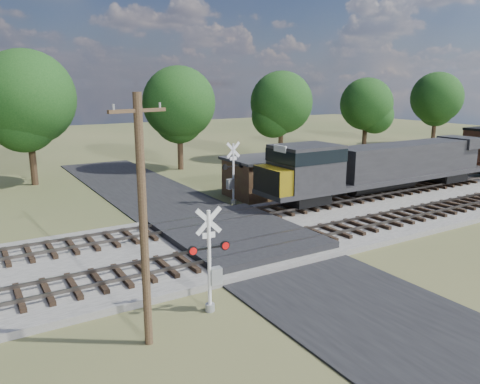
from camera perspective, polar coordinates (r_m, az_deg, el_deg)
ground at (r=25.30m, az=-0.16°, el=-6.20°), size 160.00×160.00×0.00m
ballast_bed at (r=31.70m, az=15.06°, el=-2.38°), size 140.00×10.00×0.30m
road at (r=25.29m, az=-0.16°, el=-6.11°), size 7.00×60.00×0.08m
crossing_panel at (r=25.61m, az=-0.74°, el=-5.22°), size 7.00×9.00×0.62m
track_near at (r=25.34m, az=8.29°, el=-5.32°), size 140.00×2.60×0.33m
track_far at (r=29.19m, az=2.06°, el=-2.72°), size 140.00×2.60×0.33m
crossing_signal_near at (r=17.51m, az=-3.50°, el=-9.32°), size 1.63×0.36×4.05m
crossing_signal_far at (r=32.72m, az=-0.95°, el=1.61°), size 1.79×0.40×4.45m
utility_pole at (r=14.77m, az=-11.74°, el=-3.11°), size 1.94×0.65×8.12m
equipment_shed at (r=35.26m, az=2.11°, el=1.85°), size 4.34×4.34×2.95m
treeline at (r=46.09m, az=-6.83°, el=10.60°), size 80.92×9.64×11.13m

